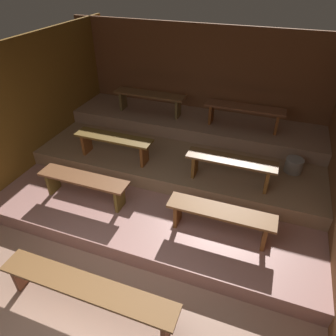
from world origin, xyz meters
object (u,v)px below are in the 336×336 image
(bench_floor_center, at_px, (87,290))
(bench_upper_left, at_px, (150,98))
(pail_middle, at_px, (294,165))
(bench_middle_left, at_px, (114,142))
(bench_lower_left, at_px, (84,182))
(bench_lower_right, at_px, (221,216))
(bench_upper_right, at_px, (244,111))
(bench_middle_right, at_px, (231,164))

(bench_floor_center, height_order, bench_upper_left, bench_upper_left)
(bench_upper_left, bearing_deg, pail_middle, -15.76)
(bench_upper_left, bearing_deg, bench_middle_left, -92.18)
(bench_lower_left, height_order, bench_lower_right, same)
(bench_lower_left, xyz_separation_m, bench_lower_right, (2.11, 0.00, 0.00))
(bench_floor_center, bearing_deg, bench_middle_left, 110.52)
(pail_middle, bearing_deg, bench_floor_center, -124.60)
(bench_lower_right, relative_size, bench_upper_right, 0.99)
(bench_lower_left, height_order, pail_middle, pail_middle)
(bench_middle_left, relative_size, bench_middle_right, 1.00)
(bench_floor_center, distance_m, pail_middle, 3.62)
(bench_middle_left, bearing_deg, bench_lower_left, -93.73)
(bench_lower_right, bearing_deg, bench_lower_left, 180.00)
(bench_middle_right, height_order, pail_middle, bench_middle_right)
(bench_lower_left, relative_size, bench_upper_right, 0.99)
(bench_lower_left, relative_size, bench_middle_left, 1.06)
(bench_floor_center, relative_size, bench_upper_left, 1.48)
(bench_upper_left, bearing_deg, bench_floor_center, -77.77)
(bench_upper_right, height_order, pail_middle, bench_upper_right)
(bench_upper_right, bearing_deg, bench_middle_left, -143.31)
(bench_middle_right, bearing_deg, bench_upper_left, 143.31)
(bench_lower_right, distance_m, bench_middle_right, 0.93)
(bench_lower_right, bearing_deg, bench_middle_left, 156.45)
(bench_floor_center, distance_m, bench_middle_right, 2.64)
(bench_lower_right, height_order, pail_middle, pail_middle)
(bench_lower_left, xyz_separation_m, pail_middle, (2.99, 1.53, 0.04))
(bench_floor_center, height_order, bench_upper_right, bench_upper_right)
(bench_upper_right, bearing_deg, pail_middle, -39.41)
(bench_floor_center, relative_size, bench_lower_right, 1.49)
(bench_lower_left, height_order, bench_upper_left, bench_upper_left)
(bench_floor_center, relative_size, bench_lower_left, 1.49)
(bench_upper_right, bearing_deg, bench_middle_right, -87.82)
(bench_lower_left, bearing_deg, bench_upper_right, 49.51)
(bench_lower_right, distance_m, bench_upper_right, 2.39)
(pail_middle, bearing_deg, bench_upper_right, 140.59)
(bench_middle_left, height_order, pail_middle, bench_middle_left)
(bench_middle_right, relative_size, bench_upper_left, 0.93)
(bench_middle_left, distance_m, pail_middle, 3.00)
(bench_middle_right, height_order, bench_upper_right, bench_upper_right)
(bench_lower_right, bearing_deg, bench_middle_right, 93.73)
(bench_floor_center, distance_m, bench_upper_right, 4.00)
(bench_middle_left, distance_m, bench_upper_right, 2.43)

